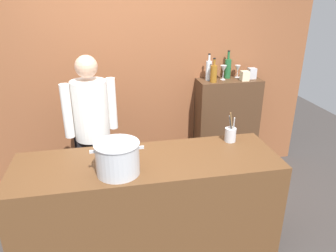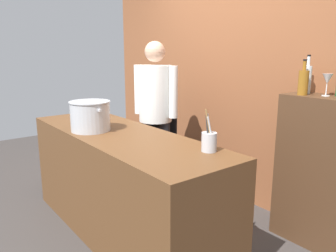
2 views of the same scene
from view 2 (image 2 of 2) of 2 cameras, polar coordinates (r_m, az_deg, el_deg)
ground_plane at (r=3.12m, az=-7.48°, el=-17.48°), size 8.00×8.00×0.00m
brick_back_panel at (r=3.61m, az=11.71°, el=11.43°), size 4.40×0.10×3.00m
prep_counter at (r=2.92m, az=-7.74°, el=-9.84°), size 2.21×0.70×0.90m
bar_cabinet at (r=2.95m, az=25.44°, el=-7.42°), size 0.76×0.32×1.22m
chef at (r=3.51m, az=-2.10°, el=2.87°), size 0.51×0.40×1.66m
stockpot_large at (r=2.90m, az=-13.10°, el=1.67°), size 0.40×0.34×0.25m
utensil_crock at (r=2.27m, az=7.01°, el=-2.56°), size 0.10×0.10×0.29m
wine_bottle_amber at (r=2.85m, az=22.04°, el=6.99°), size 0.08×0.08×0.28m
wine_bottle_clear at (r=2.95m, az=22.58°, el=7.41°), size 0.07×0.07×0.31m
wine_glass_wide at (r=2.85m, az=25.49°, el=7.12°), size 0.08×0.08×0.17m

